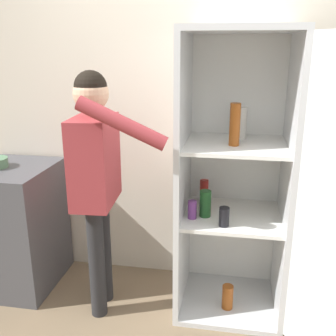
% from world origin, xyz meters
% --- Properties ---
extents(wall_back, '(7.00, 0.06, 2.55)m').
position_xyz_m(wall_back, '(0.00, 0.98, 1.27)').
color(wall_back, beige).
rests_on(wall_back, ground_plane).
extents(refrigerator, '(1.10, 1.21, 1.84)m').
position_xyz_m(refrigerator, '(0.38, 0.53, 0.92)').
color(refrigerator, silver).
rests_on(refrigerator, ground_plane).
extents(person, '(0.64, 0.55, 1.60)m').
position_xyz_m(person, '(-0.60, 0.43, 1.02)').
color(person, '#262628').
rests_on(person, ground_plane).
extents(counter, '(0.56, 0.64, 0.92)m').
position_xyz_m(counter, '(-1.31, 0.61, 0.46)').
color(counter, '#4C4C51').
rests_on(counter, ground_plane).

